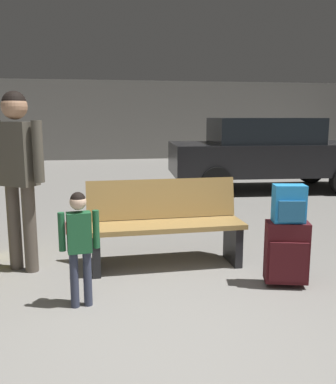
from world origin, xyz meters
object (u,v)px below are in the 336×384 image
(bench, at_px, (165,224))
(adult, at_px, (18,162))
(backpack_bright, at_px, (289,204))
(suitcase, at_px, (287,252))
(parked_car_near, at_px, (267,152))
(child, at_px, (79,237))

(bench, distance_m, adult, 1.59)
(backpack_bright, relative_size, adult, 0.19)
(bench, xyz_separation_m, suitcase, (1.00, -0.75, -0.12))
(backpack_bright, bearing_deg, suitcase, 127.22)
(parked_car_near, bearing_deg, backpack_bright, -110.82)
(child, bearing_deg, suitcase, 3.42)
(bench, xyz_separation_m, adult, (-1.44, 0.09, 0.66))
(adult, xyz_separation_m, parked_car_near, (4.31, 4.07, -0.30))
(child, bearing_deg, adult, 122.34)
(child, height_order, adult, adult)
(suitcase, height_order, child, child)
(backpack_bright, bearing_deg, bench, 143.20)
(child, bearing_deg, bench, 45.61)
(bench, xyz_separation_m, backpack_bright, (1.00, -0.75, 0.33))
(bench, bearing_deg, suitcase, -36.79)
(child, bearing_deg, backpack_bright, 3.41)
(suitcase, bearing_deg, backpack_bright, -52.78)
(adult, height_order, parked_car_near, adult)
(adult, bearing_deg, child, -57.66)
(bench, height_order, child, child)
(bench, bearing_deg, parked_car_near, 55.43)
(parked_car_near, bearing_deg, child, -126.45)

